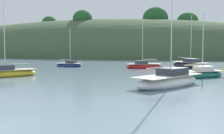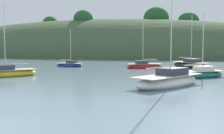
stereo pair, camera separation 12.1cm
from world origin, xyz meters
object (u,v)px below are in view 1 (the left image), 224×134
at_px(sailboat_orange_cutter, 189,65).
at_px(sailboat_blue_center, 8,73).
at_px(sailboat_black_sloop, 69,65).
at_px(mooring_buoy_channel, 222,70).
at_px(sailboat_cream_ketch, 169,81).
at_px(sailboat_navy_dinghy, 200,74).
at_px(sailboat_white_near, 144,66).

distance_m(sailboat_orange_cutter, sailboat_blue_center, 28.11).
height_order(sailboat_orange_cutter, sailboat_black_sloop, sailboat_orange_cutter).
xyz_separation_m(sailboat_blue_center, mooring_buoy_channel, (24.21, 15.43, -0.27)).
distance_m(sailboat_blue_center, sailboat_cream_ketch, 18.44).
height_order(sailboat_navy_dinghy, mooring_buoy_channel, sailboat_navy_dinghy).
height_order(sailboat_white_near, sailboat_orange_cutter, sailboat_orange_cutter).
distance_m(sailboat_white_near, sailboat_black_sloop, 12.88).
bearing_deg(mooring_buoy_channel, sailboat_navy_dinghy, -107.72).
distance_m(sailboat_navy_dinghy, sailboat_cream_ketch, 8.39).
height_order(sailboat_blue_center, sailboat_cream_ketch, sailboat_cream_ketch).
distance_m(sailboat_white_near, sailboat_navy_dinghy, 13.91).
bearing_deg(sailboat_white_near, sailboat_orange_cutter, 26.83).
distance_m(sailboat_navy_dinghy, sailboat_blue_center, 21.78).
distance_m(sailboat_white_near, sailboat_cream_ketch, 19.85).
height_order(sailboat_orange_cutter, sailboat_cream_ketch, sailboat_cream_ketch).
relative_size(sailboat_cream_ketch, sailboat_black_sloop, 1.60).
relative_size(sailboat_navy_dinghy, sailboat_orange_cutter, 0.84).
xyz_separation_m(sailboat_orange_cutter, sailboat_blue_center, (-19.59, -20.15, -0.04)).
distance_m(sailboat_blue_center, sailboat_black_sloop, 16.30).
xyz_separation_m(sailboat_blue_center, sailboat_black_sloop, (-0.17, 16.30, -0.08)).
height_order(sailboat_white_near, sailboat_navy_dinghy, sailboat_white_near).
bearing_deg(sailboat_black_sloop, sailboat_cream_ketch, -45.32).
height_order(sailboat_blue_center, sailboat_black_sloop, sailboat_blue_center).
distance_m(sailboat_orange_cutter, sailboat_black_sloop, 20.13).
bearing_deg(sailboat_white_near, sailboat_blue_center, -127.32).
xyz_separation_m(sailboat_navy_dinghy, sailboat_cream_ketch, (-2.77, -7.92, 0.08)).
bearing_deg(sailboat_cream_ketch, sailboat_blue_center, 172.61).
bearing_deg(sailboat_blue_center, sailboat_orange_cutter, 45.81).
distance_m(sailboat_orange_cutter, mooring_buoy_channel, 6.62).
relative_size(sailboat_white_near, sailboat_blue_center, 0.91).
height_order(sailboat_white_near, mooring_buoy_channel, sailboat_white_near).
xyz_separation_m(sailboat_white_near, sailboat_cream_ketch, (5.58, -19.04, 0.10)).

